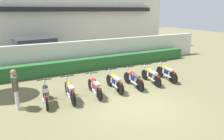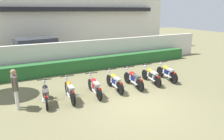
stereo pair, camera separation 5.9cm
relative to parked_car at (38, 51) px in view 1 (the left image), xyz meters
The scene contains 13 objects.
ground 9.39m from the parked_car, 75.70° to the right, with size 60.00×60.00×0.00m, color olive.
building 6.49m from the parked_car, 66.98° to the left, with size 21.53×6.50×7.28m.
compound_wall 3.35m from the parked_car, 46.44° to the right, with size 20.45×0.30×1.83m, color silver.
hedge_row 3.92m from the parked_car, 53.57° to the right, with size 16.36×0.70×0.79m, color #28602D.
parked_car is the anchor object (origin of this frame).
motorcycle_in_row_0 7.23m from the parked_car, 97.50° to the right, with size 0.60×1.77×0.94m.
motorcycle_in_row_1 7.27m from the parked_car, 89.54° to the right, with size 0.60×1.85×0.98m.
motorcycle_in_row_2 7.37m from the parked_car, 80.36° to the right, with size 0.60×1.89×0.94m.
motorcycle_in_row_3 7.52m from the parked_car, 71.88° to the right, with size 0.60×1.87×0.96m.
motorcycle_in_row_4 7.97m from the parked_car, 64.82° to the right, with size 0.60×1.89×0.96m.
motorcycle_in_row_5 8.48m from the parked_car, 57.47° to the right, with size 0.60×1.87×0.94m.
motorcycle_in_row_6 9.11m from the parked_car, 51.84° to the right, with size 0.60×1.84×0.97m.
inspector_person 7.40m from the parked_car, 106.04° to the right, with size 0.22×0.66×1.63m.
Camera 1 is at (-4.67, -6.58, 3.80)m, focal length 33.89 mm.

